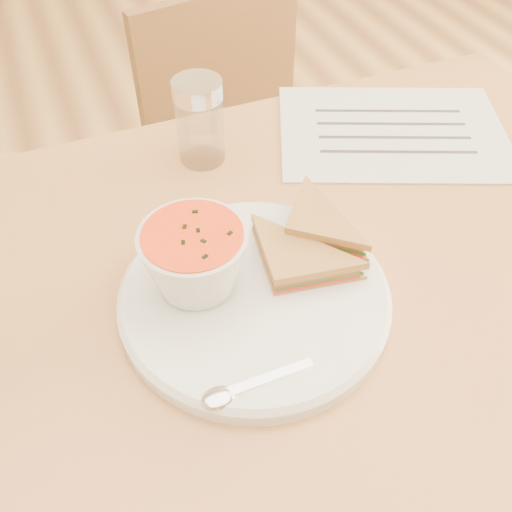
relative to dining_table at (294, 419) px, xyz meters
name	(u,v)px	position (x,y,z in m)	size (l,w,h in m)	color
floor	(286,504)	(0.00, 0.00, -0.38)	(5.00, 6.00, 0.01)	brown
dining_table	(294,419)	(0.00, 0.00, 0.00)	(1.00, 0.70, 0.75)	olive
chair_far	(261,205)	(0.14, 0.48, 0.03)	(0.36, 0.36, 0.81)	brown
plate	(254,297)	(-0.08, -0.03, 0.38)	(0.29, 0.29, 0.02)	white
soup_bowl	(195,262)	(-0.13, 0.00, 0.43)	(0.11, 0.11, 0.08)	white
sandwich_half_a	(274,290)	(-0.07, -0.04, 0.41)	(0.10, 0.10, 0.03)	#C08B43
sandwich_half_b	(284,237)	(-0.03, 0.01, 0.42)	(0.10, 0.10, 0.03)	#C08B43
spoon	(266,379)	(-0.11, -0.13, 0.40)	(0.16, 0.03, 0.01)	silver
paper_menu	(393,131)	(0.23, 0.19, 0.38)	(0.33, 0.24, 0.00)	silver
condiment_shaker	(200,122)	(-0.05, 0.24, 0.43)	(0.07, 0.07, 0.12)	silver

